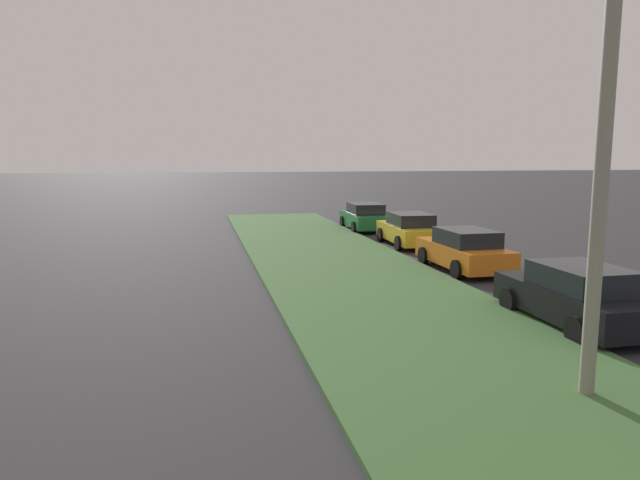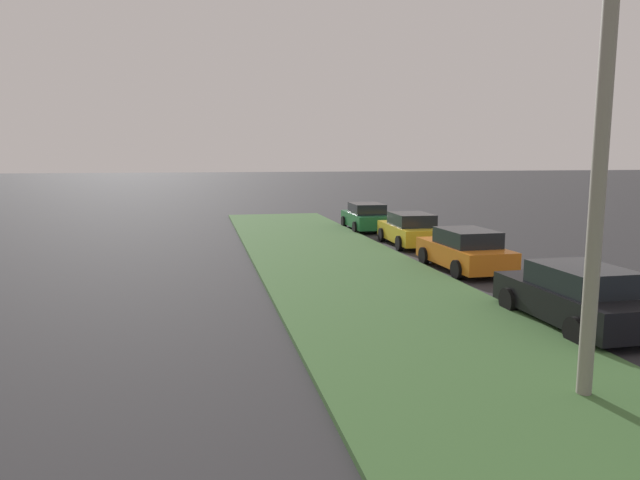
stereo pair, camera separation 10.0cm
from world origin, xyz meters
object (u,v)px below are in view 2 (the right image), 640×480
(parked_car_green, at_px, (366,217))
(streetlight, at_px, (626,129))
(parked_car_yellow, at_px, (410,230))
(parked_car_black, at_px, (576,297))
(parked_car_orange, at_px, (465,250))

(parked_car_green, xyz_separation_m, streetlight, (-21.84, 2.38, 3.67))
(parked_car_yellow, relative_size, streetlight, 0.58)
(parked_car_black, height_order, parked_car_orange, same)
(parked_car_orange, relative_size, parked_car_green, 1.00)
(parked_car_green, bearing_deg, parked_car_orange, -177.29)
(parked_car_orange, distance_m, streetlight, 11.42)
(streetlight, bearing_deg, parked_car_yellow, -9.72)
(parked_car_yellow, xyz_separation_m, streetlight, (-16.24, 2.78, 3.67))
(parked_car_yellow, relative_size, parked_car_green, 1.00)
(parked_car_orange, relative_size, parked_car_yellow, 0.99)
(parked_car_orange, relative_size, streetlight, 0.58)
(parked_car_yellow, distance_m, parked_car_green, 5.61)
(parked_car_black, xyz_separation_m, streetlight, (-3.79, 2.15, 3.67))
(parked_car_yellow, bearing_deg, streetlight, 172.36)
(parked_car_black, xyz_separation_m, parked_car_yellow, (12.45, -0.64, 0.00))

